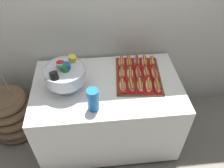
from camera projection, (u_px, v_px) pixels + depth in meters
name	position (u px, v px, depth m)	size (l,w,h in m)	color
ground_plane	(108.00, 134.00, 2.55)	(10.00, 10.00, 0.00)	gray
back_wall	(102.00, 3.00, 2.01)	(6.00, 0.10, 2.60)	beige
buffet_table	(108.00, 111.00, 2.28)	(1.34, 0.82, 0.77)	white
floor_vase	(12.00, 115.00, 2.42)	(0.49, 0.49, 1.12)	brown
serving_tray	(138.00, 76.00, 2.10)	(0.45, 0.56, 0.01)	brown
hot_dog_0	(123.00, 86.00, 1.96)	(0.07, 0.15, 0.06)	red
hot_dog_1	(131.00, 85.00, 1.96)	(0.07, 0.16, 0.07)	red
hot_dog_2	(140.00, 86.00, 1.96)	(0.08, 0.16, 0.06)	red
hot_dog_3	(149.00, 86.00, 1.96)	(0.09, 0.18, 0.06)	red
hot_dog_4	(157.00, 86.00, 1.96)	(0.08, 0.19, 0.06)	#B21414
hot_dog_5	(122.00, 73.00, 2.08)	(0.08, 0.18, 0.06)	#B21414
hot_dog_6	(130.00, 74.00, 2.08)	(0.09, 0.17, 0.06)	red
hot_dog_7	(138.00, 73.00, 2.08)	(0.07, 0.18, 0.06)	#B21414
hot_dog_8	(146.00, 73.00, 2.08)	(0.07, 0.16, 0.06)	red
hot_dog_9	(155.00, 73.00, 2.08)	(0.07, 0.18, 0.06)	#B21414
hot_dog_10	(121.00, 62.00, 2.20)	(0.09, 0.18, 0.06)	red
hot_dog_11	(129.00, 62.00, 2.20)	(0.07, 0.18, 0.06)	red
hot_dog_12	(137.00, 62.00, 2.20)	(0.09, 0.16, 0.06)	red
hot_dog_13	(144.00, 62.00, 2.20)	(0.09, 0.19, 0.06)	red
hot_dog_14	(152.00, 62.00, 2.20)	(0.08, 0.16, 0.06)	red
punch_bowl	(65.00, 74.00, 1.89)	(0.36, 0.36, 0.27)	silver
cup_stack	(93.00, 100.00, 1.75)	(0.09, 0.09, 0.20)	blue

